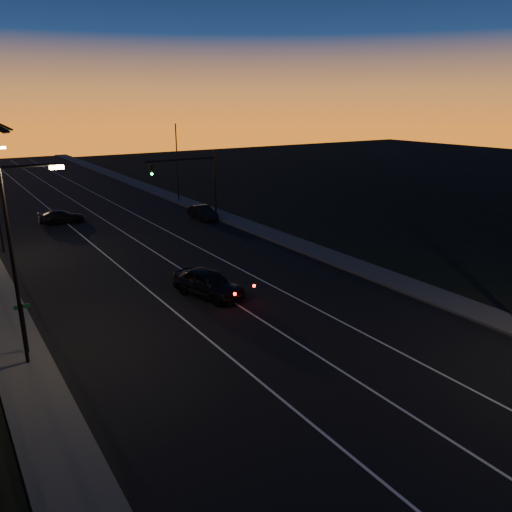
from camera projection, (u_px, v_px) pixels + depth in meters
road at (167, 265)px, 36.23m from camera, size 20.00×170.00×0.01m
sidewalk_right at (290, 242)px, 42.02m from camera, size 2.40×170.00×0.16m
lane_stripe_left at (127, 272)px, 34.67m from camera, size 0.12×160.00×0.01m
lane_stripe_mid at (173, 264)px, 36.49m from camera, size 0.12×160.00×0.01m
lane_stripe_right at (215, 256)px, 38.30m from camera, size 0.12×160.00×0.01m
streetlight_left_near at (19, 251)px, 21.08m from camera, size 2.55×0.26×9.00m
street_sign at (24, 323)px, 22.92m from camera, size 0.70×0.06×2.60m
signal_mast at (193, 175)px, 46.53m from camera, size 7.10×0.41×7.00m
far_pole_right at (177, 163)px, 58.24m from camera, size 0.14×0.14×9.00m
lead_car at (208, 283)px, 30.25m from camera, size 3.45×5.79×1.68m
right_car at (203, 212)px, 50.17m from camera, size 1.53×4.17×1.36m
cross_car at (62, 217)px, 48.55m from camera, size 4.49×2.33×1.24m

